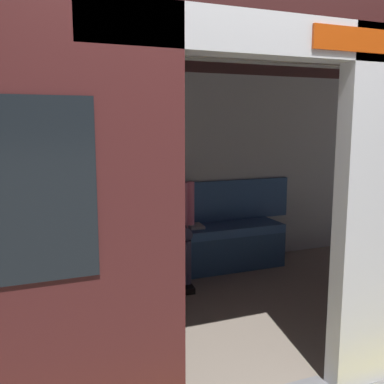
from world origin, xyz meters
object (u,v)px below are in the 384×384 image
Objects in this scene: bench_seat at (150,245)px; grab_pole_door at (160,213)px; person_seated at (169,212)px; train_car at (177,137)px; handbag at (130,226)px; book at (195,226)px.

bench_seat is 1.44× the size of grab_pole_door.
person_seated reaches higher than bench_seat.
train_car reaches higher than person_seated.
grab_pole_door is (0.35, 0.66, -0.42)m from train_car.
book is (-0.71, -0.04, -0.07)m from handbag.
handbag is 0.13× the size of grab_pole_door.
book is 0.11× the size of grab_pole_door.
grab_pole_door reaches higher than bench_seat.
handbag is (0.37, -0.09, -0.13)m from person_seated.
grab_pole_door reaches higher than person_seated.
person_seated is at bearing 26.40° from book.
train_car is 5.32× the size of person_seated.
bench_seat is 0.54m from book.
grab_pole_door is (0.41, 1.63, 0.67)m from bench_seat.
train_car is 29.09× the size of book.
train_car is at bearing 97.00° from handbag.
book is (-0.34, -0.13, -0.20)m from person_seated.
bench_seat is 11.41× the size of handbag.
person_seated is 0.40m from handbag.
person_seated is 0.58× the size of grab_pole_door.
handbag reaches higher than book.
person_seated is at bearing 166.45° from handbag.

